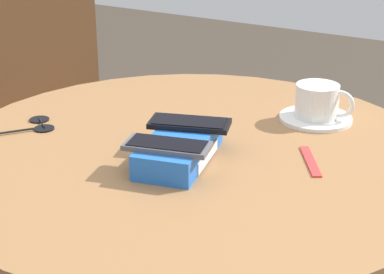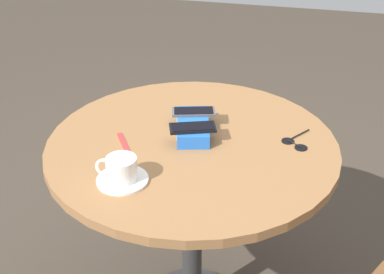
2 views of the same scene
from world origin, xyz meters
The scene contains 8 objects.
round_table centered at (0.00, 0.00, 0.62)m, with size 0.92×0.92×0.74m.
phone_box centered at (-0.06, -0.01, 0.76)m, with size 0.23×0.15×0.04m.
phone_gray centered at (-0.11, -0.02, 0.79)m, with size 0.10×0.15×0.01m.
phone_black centered at (-0.01, 0.00, 0.79)m, with size 0.11×0.16×0.01m.
saucer centered at (0.25, -0.14, 0.75)m, with size 0.15×0.15×0.01m, color white.
coffee_cup centered at (0.25, -0.14, 0.78)m, with size 0.09×0.12×0.07m.
lanyard_strap centered at (0.05, -0.21, 0.74)m, with size 0.12×0.02×0.00m, color red.
sunglasses centered at (-0.07, 0.32, 0.74)m, with size 0.14×0.08×0.01m.
Camera 2 is at (1.40, 0.33, 1.61)m, focal length 50.00 mm.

